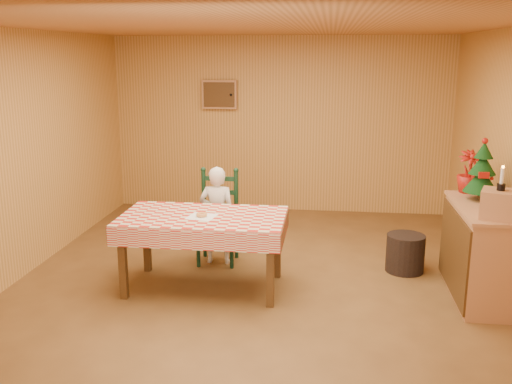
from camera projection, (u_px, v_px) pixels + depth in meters
ground at (254, 285)px, 5.93m from camera, size 6.00×6.00×0.00m
cabin_walls at (260, 104)px, 6.01m from camera, size 5.10×6.05×2.65m
dining_table at (203, 223)px, 5.72m from camera, size 1.66×0.96×0.77m
ladder_chair at (218, 219)px, 6.52m from camera, size 0.44×0.40×1.08m
seated_child at (217, 215)px, 6.45m from camera, size 0.41×0.27×1.12m
napkin at (202, 217)px, 5.65m from camera, size 0.30×0.30×0.00m
donut at (202, 215)px, 5.65m from camera, size 0.14×0.14×0.04m
shelf_unit at (480, 252)px, 5.54m from camera, size 0.54×1.24×0.93m
crate at (499, 204)px, 5.02m from camera, size 0.38×0.38×0.25m
christmas_tree at (482, 172)px, 5.60m from camera, size 0.34×0.34×0.62m
flower_arrangement at (469, 172)px, 5.91m from camera, size 0.28×0.28×0.44m
candle_set at (501, 183)px, 4.97m from camera, size 0.07×0.07×0.22m
storage_bin at (405, 253)px, 6.27m from camera, size 0.44×0.44×0.42m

